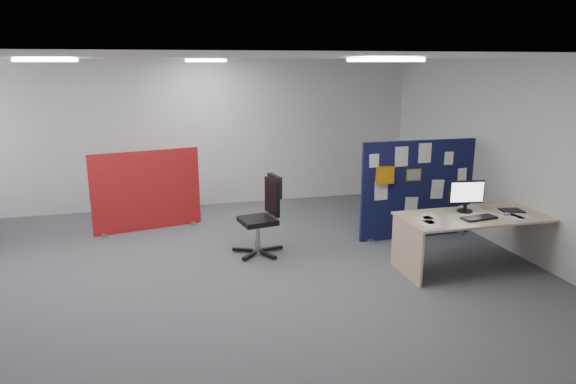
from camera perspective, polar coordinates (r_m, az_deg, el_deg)
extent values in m
plane|color=#54565B|center=(6.62, -10.48, -9.58)|extent=(9.00, 9.00, 0.00)
cube|color=white|center=(6.07, -11.65, 14.47)|extent=(9.00, 7.00, 0.02)
cube|color=silver|center=(9.65, -12.42, 6.18)|extent=(9.00, 0.02, 2.70)
cube|color=silver|center=(2.89, -6.30, -12.51)|extent=(9.00, 0.02, 2.70)
cube|color=silver|center=(7.86, 23.83, 3.53)|extent=(0.02, 7.00, 2.70)
cube|color=white|center=(5.57, 10.67, 14.25)|extent=(0.60, 0.60, 0.04)
cube|color=white|center=(6.66, -25.23, 13.14)|extent=(0.60, 0.60, 0.04)
cube|color=white|center=(8.60, -9.18, 14.22)|extent=(0.60, 0.60, 0.04)
cube|color=black|center=(8.08, 14.20, 0.27)|extent=(1.83, 0.06, 1.51)
cube|color=gray|center=(7.95, 8.99, -5.22)|extent=(0.08, 0.30, 0.04)
cube|color=gray|center=(8.66, 18.38, -4.17)|extent=(0.08, 0.30, 0.04)
cube|color=white|center=(7.61, 9.55, 3.45)|extent=(0.15, 0.01, 0.20)
cube|color=white|center=(7.79, 12.50, 3.86)|extent=(0.21, 0.01, 0.30)
cube|color=white|center=(7.96, 14.97, 4.21)|extent=(0.21, 0.01, 0.30)
cube|color=white|center=(8.19, 17.44, 3.60)|extent=(0.15, 0.01, 0.20)
cube|color=white|center=(7.76, 10.31, 0.19)|extent=(0.21, 0.01, 0.30)
cube|color=white|center=(8.20, 16.26, 0.30)|extent=(0.21, 0.01, 0.30)
cube|color=white|center=(8.37, 18.78, 1.86)|extent=(0.15, 0.01, 0.20)
cube|color=white|center=(8.06, 13.52, -1.59)|extent=(0.21, 0.01, 0.30)
cube|color=gold|center=(7.95, 13.79, 1.86)|extent=(0.24, 0.01, 0.18)
cube|color=orange|center=(7.68, 10.73, 1.84)|extent=(0.25, 0.10, 0.25)
cube|color=tan|center=(7.04, 20.07, -2.57)|extent=(1.95, 0.87, 0.03)
cube|color=tan|center=(6.68, 13.06, -6.26)|extent=(0.03, 0.80, 0.70)
cube|color=tan|center=(7.71, 25.67, -4.55)|extent=(0.03, 0.80, 0.70)
cube|color=tan|center=(7.41, 18.22, -2.94)|extent=(1.75, 0.02, 0.30)
cylinder|color=black|center=(7.16, 19.03, -2.00)|extent=(0.20, 0.20, 0.02)
cube|color=black|center=(7.15, 19.07, -1.54)|extent=(0.04, 0.04, 0.10)
cube|color=black|center=(7.10, 19.20, 0.02)|extent=(0.48, 0.10, 0.30)
cube|color=silver|center=(7.08, 19.29, -0.02)|extent=(0.44, 0.06, 0.26)
cube|color=black|center=(6.90, 20.47, -2.70)|extent=(0.47, 0.24, 0.02)
cube|color=gray|center=(7.18, 23.05, -2.28)|extent=(0.10, 0.06, 0.03)
cube|color=black|center=(7.42, 23.60, -1.89)|extent=(0.31, 0.26, 0.01)
cube|color=#AF161A|center=(8.53, -15.42, 0.15)|extent=(1.70, 0.41, 1.29)
cube|color=gray|center=(8.74, -19.82, -4.13)|extent=(0.08, 0.30, 0.04)
cube|color=gray|center=(8.71, -10.46, -3.56)|extent=(0.08, 0.30, 0.04)
cube|color=black|center=(7.44, -1.73, -6.28)|extent=(0.31, 0.11, 0.04)
cube|color=black|center=(7.57, -3.46, -5.93)|extent=(0.09, 0.31, 0.04)
cube|color=black|center=(7.41, -5.03, -6.40)|extent=(0.30, 0.18, 0.04)
cube|color=black|center=(7.18, -4.30, -7.07)|extent=(0.25, 0.26, 0.04)
cube|color=black|center=(7.20, -2.19, -6.99)|extent=(0.19, 0.29, 0.04)
cylinder|color=gray|center=(7.28, -3.37, -4.96)|extent=(0.06, 0.06, 0.43)
cube|color=black|center=(7.21, -3.39, -3.20)|extent=(0.55, 0.55, 0.07)
cube|color=black|center=(7.20, -1.78, -0.51)|extent=(0.13, 0.43, 0.51)
cube|color=black|center=(7.18, -1.49, 0.70)|extent=(0.13, 0.39, 0.30)
cube|color=white|center=(6.65, 15.39, -3.02)|extent=(0.25, 0.33, 0.00)
cube|color=white|center=(6.83, 15.35, -2.56)|extent=(0.24, 0.32, 0.00)
cube|color=white|center=(7.14, 23.72, -2.54)|extent=(0.26, 0.33, 0.00)
cube|color=white|center=(6.49, 15.39, -3.45)|extent=(0.22, 0.31, 0.00)
cube|color=white|center=(7.37, 19.78, -1.68)|extent=(0.23, 0.31, 0.00)
cube|color=white|center=(7.26, 24.22, -2.35)|extent=(0.24, 0.32, 0.00)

